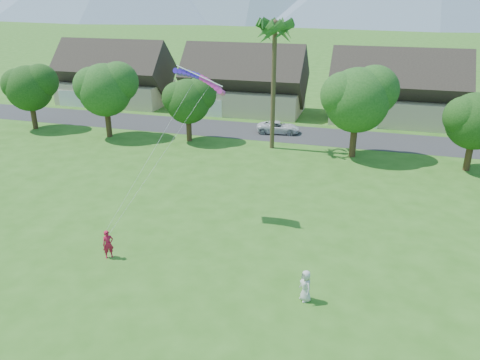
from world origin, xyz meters
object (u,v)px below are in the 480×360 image
at_px(parked_car, 278,127).
at_px(parafoil_kite, 201,78).
at_px(watcher, 306,286).
at_px(kite_flyer, 108,244).

relative_size(parked_car, parafoil_kite, 1.36).
height_order(watcher, parafoil_kite, parafoil_kite).
bearing_deg(watcher, parafoil_kite, -171.66).
height_order(parked_car, parafoil_kite, parafoil_kite).
bearing_deg(watcher, parked_car, 157.01).
distance_m(kite_flyer, parafoil_kite, 11.87).
bearing_deg(kite_flyer, parafoil_kite, 21.21).
relative_size(kite_flyer, parafoil_kite, 0.50).
relative_size(watcher, parked_car, 0.36).
height_order(watcher, parked_car, watcher).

